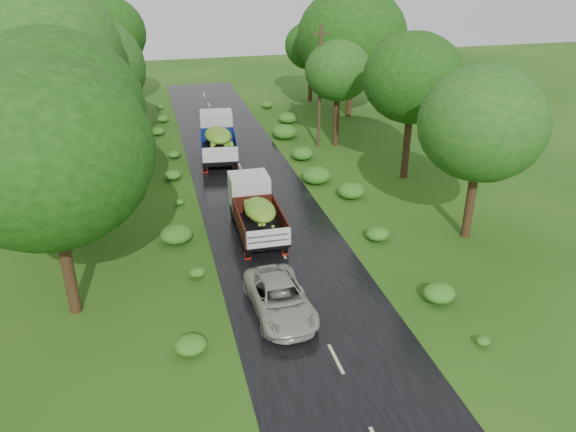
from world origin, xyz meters
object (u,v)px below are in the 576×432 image
object	(u,v)px
truck_near	(255,208)
utility_pole	(320,86)
truck_far	(218,136)
car	(280,299)

from	to	relation	value
truck_near	utility_pole	bearing A→B (deg)	60.79
truck_near	truck_far	bearing A→B (deg)	92.12
truck_near	car	distance (m)	7.06
truck_near	truck_far	distance (m)	11.57
truck_far	car	xyz separation A→B (m)	(-0.15, -18.57, -0.85)
truck_far	utility_pole	distance (m)	7.88
truck_near	truck_far	world-z (taller)	truck_far
truck_near	utility_pole	distance (m)	14.41
truck_far	car	bearing A→B (deg)	-84.72
truck_far	car	size ratio (longest dim) A/B	1.42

